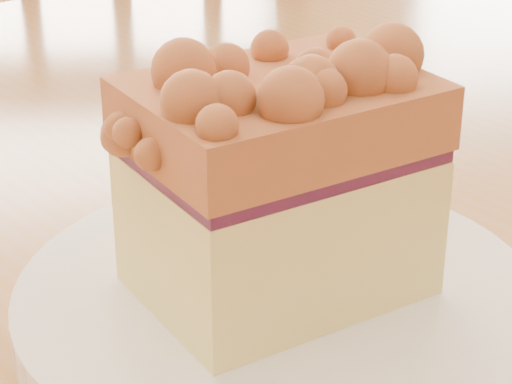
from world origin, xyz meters
TOP-DOWN VIEW (x-y plane):
  - cafe_table_main at (-0.13, 0.31)m, footprint 1.43×1.22m
  - cafe_chair_main at (-0.07, 0.89)m, footprint 0.48×0.48m
  - plate at (-0.14, 0.16)m, footprint 0.22×0.22m
  - cake_slice at (-0.14, 0.16)m, footprint 0.13×0.11m

SIDE VIEW (x-z plane):
  - cafe_chair_main at x=-0.07m, z-range 0.00..0.89m
  - cafe_table_main at x=-0.13m, z-range 0.28..1.03m
  - plate at x=-0.14m, z-range 0.75..0.77m
  - cake_slice at x=-0.14m, z-range 0.77..0.87m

